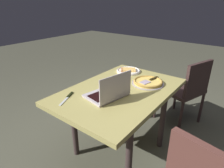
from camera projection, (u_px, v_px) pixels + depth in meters
ground_plane at (119, 149)px, 2.03m from camera, size 12.00×12.00×0.00m
dining_table at (120, 97)px, 1.78m from camera, size 1.22×0.81×0.71m
laptop at (109, 93)px, 1.58m from camera, size 0.37×0.31×0.23m
pizza_plate at (128, 71)px, 2.16m from camera, size 0.27×0.27×0.04m
pizza_tray at (148, 82)px, 1.85m from camera, size 0.31×0.31×0.04m
table_knife at (68, 97)px, 1.60m from camera, size 0.22×0.11×0.01m
chair_far at (186, 88)px, 2.28m from camera, size 0.56×0.56×0.84m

